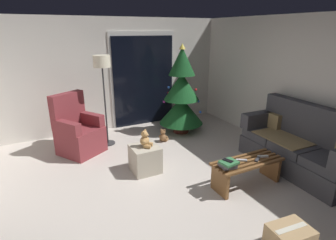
{
  "coord_description": "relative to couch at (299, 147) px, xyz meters",
  "views": [
    {
      "loc": [
        -1.43,
        -2.92,
        2.24
      ],
      "look_at": [
        0.4,
        0.7,
        0.85
      ],
      "focal_mm": 28.45,
      "sensor_mm": 36.0,
      "label": 1
    }
  ],
  "objects": [
    {
      "name": "ground_plane",
      "position": [
        -2.32,
        0.32,
        -0.4
      ],
      "size": [
        7.0,
        7.0,
        0.0
      ],
      "primitive_type": "plane",
      "color": "#BCB2A8"
    },
    {
      "name": "wall_back",
      "position": [
        -2.32,
        3.38,
        0.85
      ],
      "size": [
        5.72,
        0.12,
        2.5
      ],
      "primitive_type": "cube",
      "color": "silver",
      "rests_on": "ground"
    },
    {
      "name": "wall_right",
      "position": [
        0.54,
        0.32,
        0.85
      ],
      "size": [
        0.12,
        6.0,
        2.5
      ],
      "primitive_type": "cube",
      "color": "silver",
      "rests_on": "ground"
    },
    {
      "name": "patio_door_frame",
      "position": [
        -1.41,
        3.31,
        0.7
      ],
      "size": [
        1.6,
        0.02,
        2.2
      ],
      "primitive_type": "cube",
      "color": "silver",
      "rests_on": "ground"
    },
    {
      "name": "patio_door_glass",
      "position": [
        -1.41,
        3.29,
        0.65
      ],
      "size": [
        1.5,
        0.02,
        2.1
      ],
      "primitive_type": "cube",
      "color": "black",
      "rests_on": "ground"
    },
    {
      "name": "couch",
      "position": [
        0.0,
        0.0,
        0.0
      ],
      "size": [
        0.84,
        1.96,
        1.08
      ],
      "color": "#3D3D42",
      "rests_on": "ground"
    },
    {
      "name": "coffee_table",
      "position": [
        -1.12,
        -0.0,
        -0.13
      ],
      "size": [
        1.1,
        0.4,
        0.41
      ],
      "color": "brown",
      "rests_on": "ground"
    },
    {
      "name": "remote_silver",
      "position": [
        -1.21,
        0.03,
        0.02
      ],
      "size": [
        0.15,
        0.12,
        0.02
      ],
      "primitive_type": "cube",
      "rotation": [
        0.0,
        0.0,
        0.98
      ],
      "color": "#ADADB2",
      "rests_on": "coffee_table"
    },
    {
      "name": "remote_graphite",
      "position": [
        -0.98,
        -0.06,
        0.02
      ],
      "size": [
        0.16,
        0.12,
        0.02
      ],
      "primitive_type": "cube",
      "rotation": [
        0.0,
        0.0,
        2.12
      ],
      "color": "#333338",
      "rests_on": "coffee_table"
    },
    {
      "name": "remote_white",
      "position": [
        -0.84,
        -0.02,
        0.02
      ],
      "size": [
        0.16,
        0.1,
        0.02
      ],
      "primitive_type": "cube",
      "rotation": [
        0.0,
        0.0,
        4.28
      ],
      "color": "silver",
      "rests_on": "coffee_table"
    },
    {
      "name": "book_stack",
      "position": [
        -1.52,
        -0.04,
        0.07
      ],
      "size": [
        0.25,
        0.24,
        0.1
      ],
      "color": "#4C4C51",
      "rests_on": "coffee_table"
    },
    {
      "name": "cell_phone",
      "position": [
        -1.52,
        -0.03,
        0.12
      ],
      "size": [
        0.12,
        0.16,
        0.01
      ],
      "primitive_type": "cube",
      "rotation": [
        0.0,
        0.0,
        0.37
      ],
      "color": "black",
      "rests_on": "book_stack"
    },
    {
      "name": "christmas_tree",
      "position": [
        -0.9,
        2.37,
        0.47
      ],
      "size": [
        0.98,
        0.98,
        1.97
      ],
      "color": "#4C1E19",
      "rests_on": "ground"
    },
    {
      "name": "armchair",
      "position": [
        -3.16,
        2.32,
        0.0
      ],
      "size": [
        0.94,
        0.95,
        1.13
      ],
      "color": "maroon",
      "rests_on": "ground"
    },
    {
      "name": "floor_lamp",
      "position": [
        -2.58,
        2.45,
        1.11
      ],
      "size": [
        0.32,
        0.32,
        1.78
      ],
      "color": "#2D2D30",
      "rests_on": "ground"
    },
    {
      "name": "ottoman",
      "position": [
        -2.31,
        1.08,
        -0.18
      ],
      "size": [
        0.44,
        0.44,
        0.44
      ],
      "primitive_type": "cube",
      "color": "#B2A893",
      "rests_on": "ground"
    },
    {
      "name": "teddy_bear_honey",
      "position": [
        -2.3,
        1.07,
        0.16
      ],
      "size": [
        0.22,
        0.21,
        0.29
      ],
      "color": "tan",
      "rests_on": "ottoman"
    },
    {
      "name": "teddy_bear_chestnut_by_tree",
      "position": [
        -1.52,
        2.04,
        -0.28
      ],
      "size": [
        0.22,
        0.21,
        0.29
      ],
      "color": "brown",
      "rests_on": "ground"
    },
    {
      "name": "cardboard_box_taped_mid_floor",
      "position": [
        -1.6,
        -1.18,
        -0.25
      ],
      "size": [
        0.45,
        0.36,
        0.29
      ],
      "color": "tan",
      "rests_on": "ground"
    }
  ]
}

